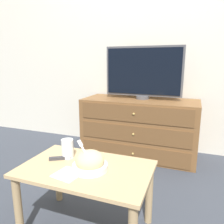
{
  "coord_description": "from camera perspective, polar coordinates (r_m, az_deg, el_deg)",
  "views": [
    {
      "loc": [
        0.43,
        -2.47,
        0.98
      ],
      "look_at": [
        -0.07,
        -1.14,
        0.66
      ],
      "focal_mm": 35.0,
      "sensor_mm": 36.0,
      "label": 1
    }
  ],
  "objects": [
    {
      "name": "drink_cup",
      "position": [
        1.39,
        -11.53,
        -9.63
      ],
      "size": [
        0.07,
        0.07,
        0.12
      ],
      "color": "#9E6638",
      "rests_on": "coffee_table"
    },
    {
      "name": "remote_control",
      "position": [
        1.39,
        -13.42,
        -11.64
      ],
      "size": [
        0.12,
        0.09,
        0.02
      ],
      "color": "#38383D",
      "rests_on": "coffee_table"
    },
    {
      "name": "takeout_bowl",
      "position": [
        1.23,
        -5.78,
        -12.94
      ],
      "size": [
        0.19,
        0.19,
        0.17
      ],
      "color": "silver",
      "rests_on": "coffee_table"
    },
    {
      "name": "coffee_table",
      "position": [
        1.31,
        -6.76,
        -16.97
      ],
      "size": [
        0.73,
        0.46,
        0.41
      ],
      "color": "tan",
      "rests_on": "ground_plane"
    },
    {
      "name": "dresser",
      "position": [
        2.36,
        7.11,
        -4.03
      ],
      "size": [
        1.18,
        0.5,
        0.61
      ],
      "color": "brown",
      "rests_on": "ground_plane"
    },
    {
      "name": "napkin",
      "position": [
        1.22,
        -11.45,
        -15.6
      ],
      "size": [
        0.15,
        0.15,
        0.0
      ],
      "color": "silver",
      "rests_on": "coffee_table"
    },
    {
      "name": "wall_back",
      "position": [
        2.55,
        11.44,
        19.75
      ],
      "size": [
        12.0,
        0.05,
        2.6
      ],
      "color": "silver",
      "rests_on": "ground_plane"
    },
    {
      "name": "ground_plane",
      "position": [
        2.69,
        10.11,
        -8.8
      ],
      "size": [
        12.0,
        12.0,
        0.0
      ],
      "primitive_type": "plane",
      "color": "#383D47"
    },
    {
      "name": "tv",
      "position": [
        2.3,
        8.19,
        10.26
      ],
      "size": [
        0.8,
        0.14,
        0.54
      ],
      "color": "#515156",
      "rests_on": "dresser"
    }
  ]
}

